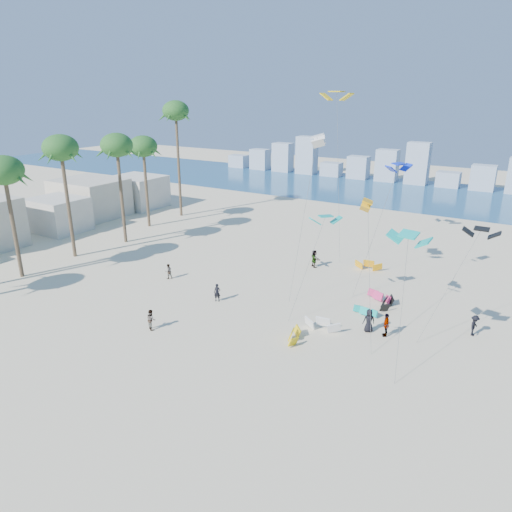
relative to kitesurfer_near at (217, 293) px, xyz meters
The scene contains 10 objects.
ground 14.56m from the kitesurfer_near, 89.12° to the right, with size 220.00×220.00×0.00m, color beige.
ocean 57.47m from the kitesurfer_near, 89.78° to the left, with size 220.00×220.00×0.00m, color navy.
kitesurfer_near is the anchor object (origin of this frame).
kitesurfer_mid 7.18m from the kitesurfer_near, 101.55° to the right, with size 0.82×0.64×1.68m, color gray.
kitesurfers_far 11.93m from the kitesurfer_near, 28.64° to the left, with size 35.22×12.39×1.92m.
grounded_kites 12.17m from the kitesurfer_near, 26.37° to the left, with size 6.43×20.08×0.95m.
flying_kites 20.58m from the kitesurfer_near, 33.03° to the left, with size 29.59×26.47×18.60m.
palm_row 24.69m from the kitesurfer_near, behind, with size 6.41×44.80×16.84m.
beachfront_buildings 34.10m from the kitesurfer_near, 169.37° to the left, with size 11.50×43.00×6.00m.
distant_skyline 67.51m from the kitesurfer_near, 90.82° to the left, with size 85.00×3.00×8.40m.
Camera 1 is at (22.91, -16.87, 18.08)m, focal length 32.87 mm.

